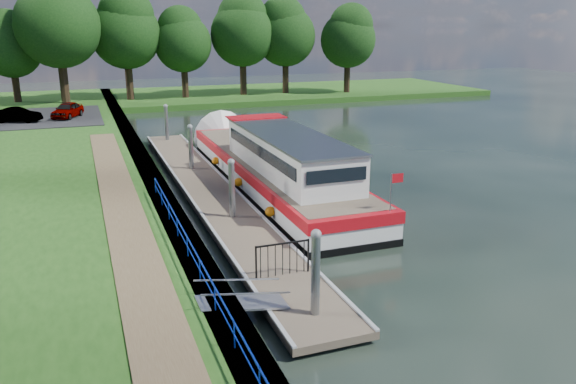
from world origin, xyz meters
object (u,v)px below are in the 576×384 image
object	(u,v)px
barge	(269,164)
car_a	(67,110)
car_b	(17,115)
pontoon	(210,193)

from	to	relation	value
barge	car_a	distance (m)	24.74
barge	car_b	distance (m)	25.59
car_a	car_b	bearing A→B (deg)	-139.93
pontoon	car_b	distance (m)	25.00
pontoon	car_b	world-z (taller)	car_b
barge	car_b	xyz separation A→B (m)	(-14.00, 21.42, 0.34)
pontoon	car_a	size ratio (longest dim) A/B	7.90
car_a	car_b	xyz separation A→B (m)	(-3.73, -1.09, -0.06)
pontoon	barge	world-z (taller)	barge
pontoon	car_a	bearing A→B (deg)	105.67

